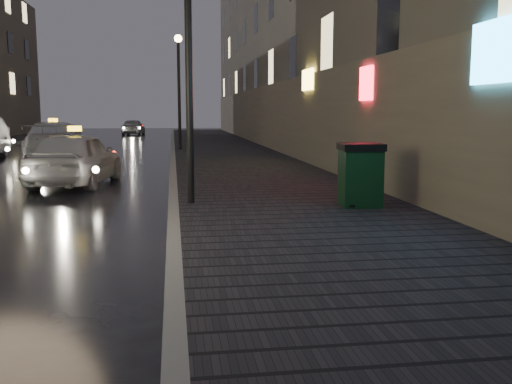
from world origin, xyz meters
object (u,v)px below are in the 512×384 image
lamp_near (188,30)px  taxi_mid (54,141)px  trash_bin (360,174)px  car_far (133,127)px  lamp_far (179,77)px  taxi_near (76,158)px

lamp_near → taxi_mid: size_ratio=1.01×
trash_bin → car_far: trash_bin is taller
taxi_mid → car_far: (1.58, 23.30, -0.12)m
lamp_far → lamp_near: bearing=-90.0°
lamp_near → car_far: lamp_near is taller
lamp_far → taxi_near: 12.38m
trash_bin → lamp_far: bearing=105.7°
taxi_near → taxi_mid: 8.55m
car_far → trash_bin: bearing=105.6°
lamp_far → trash_bin: size_ratio=4.40×
lamp_far → car_far: lamp_far is taller
taxi_near → car_far: (-0.59, 31.57, -0.07)m
taxi_near → lamp_far: bearing=-96.0°
lamp_far → car_far: size_ratio=1.41×
lamp_near → lamp_far: 16.00m
lamp_far → taxi_near: size_ratio=1.26×
lamp_near → taxi_mid: bearing=111.9°
taxi_mid → taxi_near: bearing=97.1°
lamp_far → trash_bin: 17.36m
lamp_far → car_far: (-3.47, 19.85, -2.85)m
lamp_near → taxi_mid: 13.80m
lamp_near → car_far: 36.13m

